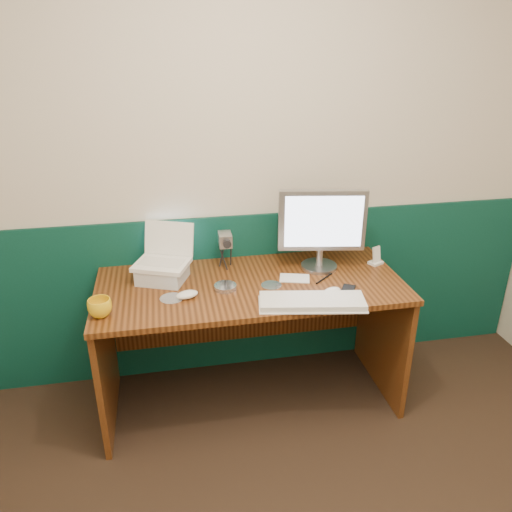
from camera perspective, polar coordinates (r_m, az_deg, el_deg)
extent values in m
cube|color=beige|center=(2.80, -0.12, 9.67)|extent=(3.50, 0.04, 2.50)
cube|color=#08362A|center=(3.06, -0.07, -4.13)|extent=(3.48, 0.02, 1.00)
cube|color=#3C1D0B|center=(2.81, -0.58, -9.94)|extent=(1.60, 0.70, 0.75)
cube|color=silver|center=(2.67, -10.63, -1.96)|extent=(0.29, 0.27, 0.08)
cube|color=white|center=(2.42, 6.43, -5.29)|extent=(0.52, 0.25, 0.03)
ellipsoid|color=white|center=(2.53, 8.70, -3.96)|extent=(0.11, 0.09, 0.03)
ellipsoid|color=white|center=(2.49, -7.89, -4.39)|extent=(0.13, 0.10, 0.04)
imported|color=gold|center=(2.41, -17.42, -5.65)|extent=(0.15, 0.15, 0.09)
cylinder|color=silver|center=(2.55, -3.52, -3.56)|extent=(0.11, 0.11, 0.02)
cylinder|color=silver|center=(2.50, -9.61, -4.77)|extent=(0.12, 0.12, 0.00)
cylinder|color=silver|center=(2.59, 1.76, -3.33)|extent=(0.11, 0.11, 0.00)
cylinder|color=black|center=(2.68, 7.81, -2.54)|extent=(0.12, 0.11, 0.01)
cube|color=white|center=(2.67, 4.43, -2.55)|extent=(0.18, 0.14, 0.00)
cube|color=white|center=(2.91, 13.51, -0.75)|extent=(0.09, 0.08, 0.01)
cube|color=silver|center=(2.89, 13.61, 0.19)|extent=(0.06, 0.05, 0.09)
cube|color=black|center=(2.58, 10.47, -3.82)|extent=(0.11, 0.12, 0.01)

